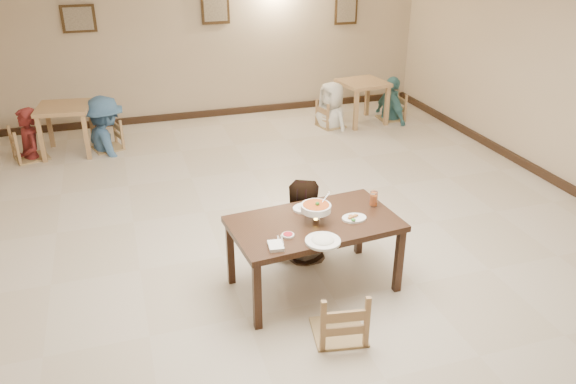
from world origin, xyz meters
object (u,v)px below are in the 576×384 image
object	(u,v)px
bg_chair_rl	(332,102)
bg_diner_d	(394,77)
curry_warmer	(316,208)
bg_diner_a	(22,109)
drink_glass	(374,199)
bg_diner_b	(101,97)
main_diner	(300,180)
bg_diner_c	(332,82)
bg_table_left	(64,114)
bg_chair_lr	(104,122)
bg_chair_ll	(26,129)
bg_table_right	(363,89)
chair_near	(341,288)
bg_chair_rr	(392,95)
chair_far	(300,213)
main_table	(314,229)

from	to	relation	value
bg_chair_rl	bg_diner_d	xyz separation A→B (m)	(1.22, 0.05, 0.35)
curry_warmer	bg_diner_a	world-z (taller)	bg_diner_a
drink_glass	bg_diner_b	world-z (taller)	bg_diner_b
main_diner	bg_diner_d	distance (m)	5.06
bg_diner_c	bg_diner_d	distance (m)	1.22
bg_table_left	bg_chair_lr	xyz separation A→B (m)	(0.57, -0.00, -0.18)
bg_table_left	bg_chair_rl	world-z (taller)	bg_chair_rl
bg_chair_ll	bg_table_right	bearing A→B (deg)	-107.97
bg_diner_c	drink_glass	bearing A→B (deg)	-37.67
chair_near	bg_diner_b	distance (m)	5.70
chair_near	bg_table_right	bearing A→B (deg)	-106.67
bg_table_right	bg_chair_lr	distance (m)	4.50
bg_chair_rr	bg_diner_b	bearing A→B (deg)	-86.60
chair_near	bg_diner_d	distance (m)	6.29
bg_table_left	bg_diner_d	xyz separation A→B (m)	(5.68, -0.00, 0.16)
chair_far	bg_table_right	world-z (taller)	chair_far
main_table	chair_far	bearing A→B (deg)	76.63
bg_chair_ll	main_table	bearing A→B (deg)	-164.87
bg_chair_lr	bg_diner_b	bearing A→B (deg)	0.00
chair_far	bg_chair_ll	world-z (taller)	bg_chair_ll
chair_near	bg_chair_lr	distance (m)	5.69
bg_table_right	bg_diner_d	distance (m)	0.63
bg_chair_ll	bg_diner_a	world-z (taller)	bg_diner_a
main_table	bg_chair_ll	xyz separation A→B (m)	(-3.04, 4.55, -0.18)
bg_chair_ll	bg_diner_a	distance (m)	0.32
main_diner	curry_warmer	world-z (taller)	main_diner
bg_diner_b	main_table	bearing A→B (deg)	-178.65
bg_diner_d	main_diner	bearing A→B (deg)	136.71
bg_chair_rl	bg_table_right	bearing A→B (deg)	-99.40
bg_chair_ll	bg_chair_lr	size ratio (longest dim) A/B	1.06
bg_chair_ll	bg_diner_d	distance (m)	6.26
drink_glass	curry_warmer	bearing A→B (deg)	-167.53
bg_diner_a	main_diner	bearing A→B (deg)	17.98
bg_chair_lr	bg_diner_a	xyz separation A→B (m)	(-1.15, -0.07, 0.35)
bg_table_left	bg_chair_rr	size ratio (longest dim) A/B	0.92
bg_chair_rr	bg_diner_a	distance (m)	6.26
bg_table_left	curry_warmer	bearing A→B (deg)	-62.03
main_table	bg_chair_rr	bearing A→B (deg)	49.77
main_diner	bg_diner_a	distance (m)	4.97
bg_chair_lr	bg_diner_a	size ratio (longest dim) A/B	0.57
bg_diner_a	bg_diner_d	world-z (taller)	bg_diner_a
chair_near	bg_diner_c	distance (m)	5.71
bg_chair_ll	bg_diner_c	size ratio (longest dim) A/B	0.61
chair_far	main_diner	distance (m)	0.46
drink_glass	bg_chair_ll	size ratio (longest dim) A/B	0.16
bg_table_right	bg_chair_lr	bearing A→B (deg)	179.85
main_diner	bg_chair_lr	size ratio (longest dim) A/B	1.90
chair_far	bg_chair_lr	bearing A→B (deg)	116.39
main_diner	drink_glass	size ratio (longest dim) A/B	11.43
bg_diner_a	chair_far	bearing A→B (deg)	18.95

